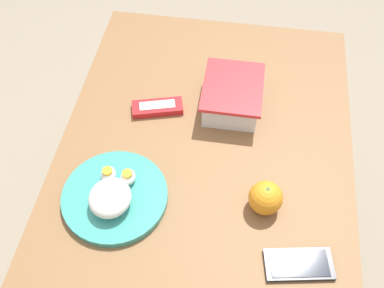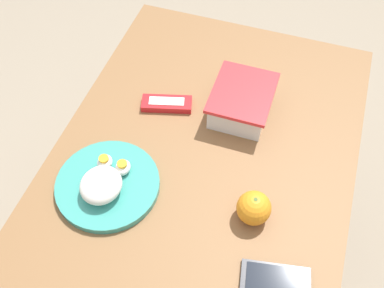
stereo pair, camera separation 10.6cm
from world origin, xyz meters
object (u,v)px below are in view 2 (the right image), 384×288
(rice_plate, at_px, (106,184))
(cell_phone, at_px, (275,280))
(candy_bar, at_px, (167,104))
(orange_fruit, at_px, (254,208))
(food_container, at_px, (242,103))

(rice_plate, relative_size, cell_phone, 1.60)
(candy_bar, bearing_deg, cell_phone, 44.90)
(orange_fruit, height_order, rice_plate, orange_fruit)
(rice_plate, bearing_deg, orange_fruit, 96.10)
(food_container, xyz_separation_m, cell_phone, (0.41, 0.18, -0.03))
(cell_phone, bearing_deg, orange_fruit, -148.09)
(candy_bar, distance_m, cell_phone, 0.52)
(candy_bar, bearing_deg, orange_fruit, 50.01)
(food_container, bearing_deg, rice_plate, -35.61)
(orange_fruit, distance_m, rice_plate, 0.33)
(candy_bar, height_order, cell_phone, candy_bar)
(food_container, height_order, candy_bar, food_container)
(food_container, bearing_deg, candy_bar, -76.60)
(rice_plate, height_order, candy_bar, rice_plate)
(rice_plate, xyz_separation_m, candy_bar, (-0.28, 0.04, -0.01))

